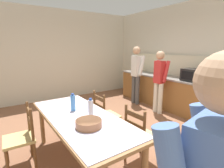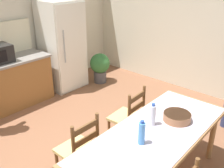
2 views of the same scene
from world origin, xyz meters
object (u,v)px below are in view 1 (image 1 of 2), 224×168
object	(u,v)px
microwave	(193,75)
chair_side_far_right	(141,136)
person_at_sink	(136,72)
bottle_near_centre	(73,103)
dining_table	(81,121)
chair_side_far_left	(105,116)
person_at_counter	(159,79)
chair_side_near_left	(22,138)
serving_bowl	(89,123)
bottle_off_centre	(91,108)

from	to	relation	value
microwave	chair_side_far_right	distance (m)	2.52
microwave	person_at_sink	size ratio (longest dim) A/B	0.29
bottle_near_centre	person_at_sink	xyz separation A→B (m)	(-1.50, 2.58, 0.08)
dining_table	chair_side_far_right	world-z (taller)	chair_side_far_right
chair_side_far_left	person_at_sink	bearing A→B (deg)	-55.78
microwave	person_at_counter	size ratio (longest dim) A/B	0.31
dining_table	person_at_counter	xyz separation A→B (m)	(-0.84, 2.55, 0.22)
dining_table	chair_side_near_left	xyz separation A→B (m)	(-0.46, -0.73, -0.25)
microwave	dining_table	distance (m)	3.10
serving_bowl	dining_table	bearing A→B (deg)	171.54
microwave	dining_table	size ratio (longest dim) A/B	0.24
chair_side_far_left	chair_side_far_right	distance (m)	0.95
serving_bowl	person_at_sink	xyz separation A→B (m)	(-2.13, 2.63, 0.16)
microwave	person_at_sink	world-z (taller)	person_at_sink
dining_table	bottle_near_centre	bearing A→B (deg)	-178.65
bottle_off_centre	chair_side_far_right	distance (m)	0.84
serving_bowl	chair_side_near_left	world-z (taller)	chair_side_near_left
bottle_near_centre	bottle_off_centre	size ratio (longest dim) A/B	1.00
chair_side_far_right	microwave	bearing A→B (deg)	-77.59
bottle_near_centre	chair_side_far_right	world-z (taller)	bottle_near_centre
microwave	chair_side_near_left	world-z (taller)	microwave
dining_table	chair_side_near_left	world-z (taller)	chair_side_near_left
microwave	chair_side_far_right	size ratio (longest dim) A/B	0.55
microwave	serving_bowl	xyz separation A→B (m)	(0.60, -3.13, -0.23)
chair_side_near_left	chair_side_far_right	distance (m)	1.72
serving_bowl	chair_side_far_left	distance (m)	1.21
microwave	chair_side_far_left	distance (m)	2.46
bottle_near_centre	chair_side_far_right	xyz separation A→B (m)	(0.72, 0.73, -0.45)
microwave	chair_side_far_right	xyz separation A→B (m)	(0.69, -2.34, -0.60)
chair_side_far_left	chair_side_near_left	bearing A→B (deg)	91.53
microwave	bottle_off_centre	distance (m)	2.99
person_at_sink	chair_side_far_left	bearing A→B (deg)	-145.85
bottle_near_centre	chair_side_near_left	size ratio (longest dim) A/B	0.30
microwave	person_at_sink	distance (m)	1.61
chair_side_far_left	chair_side_near_left	world-z (taller)	same
bottle_off_centre	serving_bowl	distance (m)	0.32
chair_side_near_left	person_at_sink	world-z (taller)	person_at_sink
dining_table	person_at_sink	world-z (taller)	person_at_sink
serving_bowl	bottle_near_centre	bearing A→B (deg)	175.59
serving_bowl	person_at_sink	size ratio (longest dim) A/B	0.18
chair_side_near_left	person_at_sink	xyz separation A→B (m)	(-1.30, 3.30, 0.53)
bottle_near_centre	person_at_sink	world-z (taller)	person_at_sink
chair_side_near_left	chair_side_far_left	bearing A→B (deg)	92.88
serving_bowl	microwave	bearing A→B (deg)	100.90
chair_side_far_left	chair_side_far_right	size ratio (longest dim) A/B	1.00
microwave	bottle_near_centre	distance (m)	3.08
microwave	chair_side_far_left	bearing A→B (deg)	-96.26
chair_side_far_left	person_at_counter	xyz separation A→B (m)	(-0.35, 1.85, 0.47)
serving_bowl	person_at_sink	world-z (taller)	person_at_sink
serving_bowl	chair_side_far_left	bearing A→B (deg)	138.57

